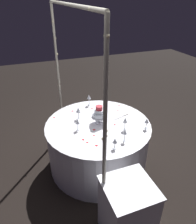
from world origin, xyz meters
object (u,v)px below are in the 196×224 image
Objects in this scene: tiered_cake at (99,114)px; wine_glass_4 at (78,110)px; side_table at (127,212)px; wine_glass_6 at (125,133)px; cake_knife at (122,116)px; wine_glass_5 at (147,121)px; wine_glass_3 at (89,97)px; decorative_arch at (73,77)px; wine_glass_2 at (125,121)px; wine_glass_0 at (115,141)px; main_table at (98,145)px; wine_glass_1 at (78,122)px.

wine_glass_4 is (0.23, 0.23, -0.02)m from tiered_cake.
wine_glass_6 is at bearing -23.14° from side_table.
tiered_cake reaches higher than cake_knife.
wine_glass_5 is at bearing -157.80° from cake_knife.
wine_glass_3 is 1.11× the size of wine_glass_6.
decorative_arch is at bearing 146.86° from wine_glass_3.
wine_glass_5 is at bearing -106.38° from wine_glass_2.
wine_glass_0 is 0.80× the size of wine_glass_2.
side_table is 1.10m from wine_glass_2.
tiered_cake is 0.42m from cake_knife.
wine_glass_2 is at bearing -24.31° from side_table.
wine_glass_6 is at bearing 152.34° from wine_glass_2.
tiered_cake is 0.33m from wine_glass_4.
wine_glass_0 is at bearing 177.45° from tiered_cake.
decorative_arch is 0.90m from wine_glass_0.
wine_glass_5 is at bearing -151.47° from wine_glass_3.
main_table is 0.60m from wine_glass_4.
wine_glass_3 reaches higher than wine_glass_0.
wine_glass_6 reaches higher than wine_glass_0.
tiered_cake is (0.02, -0.34, -0.58)m from decorative_arch.
wine_glass_6 is (-0.14, 0.40, 0.01)m from wine_glass_5.
wine_glass_6 is at bearing 156.05° from cake_knife.
tiered_cake reaches higher than wine_glass_5.
wine_glass_4 is (-0.35, 0.28, -0.00)m from wine_glass_3.
cake_knife is at bearing 22.20° from wine_glass_5.
decorative_arch is at bearing 93.28° from tiered_cake.
main_table is 9.10× the size of wine_glass_6.
wine_glass_4 is 0.81m from wine_glass_6.
wine_glass_5 is 0.94× the size of wine_glass_6.
wine_glass_1 is 0.73m from wine_glass_3.
main_table is 0.57m from wine_glass_1.
decorative_arch is 12.60× the size of wine_glass_2.
wine_glass_1 is at bearing 46.94° from wine_glass_6.
side_table is (-1.15, 0.12, 0.01)m from main_table.
decorative_arch is 14.71× the size of wine_glass_5.
decorative_arch is 13.84× the size of wine_glass_1.
cake_knife is at bearing -82.29° from wine_glass_1.
cake_knife is (1.21, -0.53, 0.36)m from side_table.
wine_glass_5 is (-0.08, -0.28, -0.02)m from wine_glass_2.
wine_glass_2 is 1.01× the size of wine_glass_4.
main_table is 0.70m from wine_glass_6.
decorative_arch is 13.85× the size of wine_glass_6.
wine_glass_1 is 0.73m from cake_knife.
wine_glass_3 is at bearing 28.53° from wine_glass_5.
decorative_arch reaches higher than wine_glass_2.
wine_glass_4 reaches higher than wine_glass_1.
cake_knife is at bearing -21.09° from wine_glass_2.
wine_glass_3 is at bearing 5.56° from wine_glass_6.
wine_glass_2 is at bearing -165.19° from wine_glass_3.
side_table is 2.81× the size of tiered_cake.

